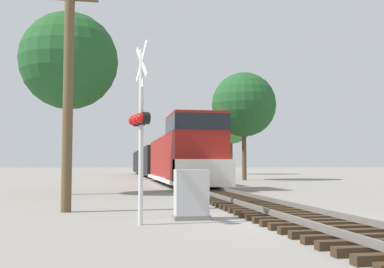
% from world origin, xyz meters
% --- Properties ---
extents(ground_plane, '(400.00, 400.00, 0.00)m').
position_xyz_m(ground_plane, '(0.00, 0.00, 0.00)').
color(ground_plane, gray).
extents(rail_track_bed, '(2.60, 160.00, 0.31)m').
position_xyz_m(rail_track_bed, '(0.00, -0.00, 0.14)').
color(rail_track_bed, '#382819').
rests_on(rail_track_bed, ground).
extents(freight_train, '(3.13, 54.38, 4.44)m').
position_xyz_m(freight_train, '(0.00, 37.93, 1.87)').
color(freight_train, maroon).
rests_on(freight_train, ground).
extents(crossing_signal_near, '(0.51, 1.01, 4.52)m').
position_xyz_m(crossing_signal_near, '(-4.14, 0.49, 2.53)').
color(crossing_signal_near, silver).
rests_on(crossing_signal_near, ground).
extents(relay_cabinet, '(0.98, 0.66, 1.34)m').
position_xyz_m(relay_cabinet, '(-2.69, 1.40, 0.66)').
color(relay_cabinet, slate).
rests_on(relay_cabinet, ground).
extents(utility_pole, '(1.80, 0.32, 7.40)m').
position_xyz_m(utility_pole, '(-6.21, 3.87, 3.80)').
color(utility_pole, brown).
rests_on(utility_pole, ground).
extents(tree_far_right, '(4.88, 4.88, 9.13)m').
position_xyz_m(tree_far_right, '(-7.04, 12.32, 6.66)').
color(tree_far_right, brown).
rests_on(tree_far_right, ground).
extents(tree_mid_background, '(6.15, 6.15, 10.27)m').
position_xyz_m(tree_mid_background, '(7.46, 30.46, 7.18)').
color(tree_mid_background, brown).
rests_on(tree_mid_background, ground).
extents(tree_deep_background, '(6.68, 6.68, 11.24)m').
position_xyz_m(tree_deep_background, '(12.59, 54.46, 7.89)').
color(tree_deep_background, '#473521').
rests_on(tree_deep_background, ground).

